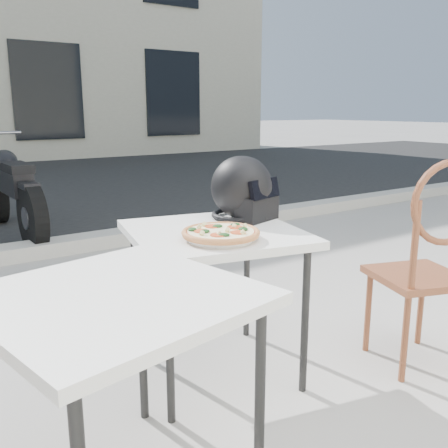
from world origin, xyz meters
TOP-DOWN VIEW (x-y plane):
  - ground at (0.00, 0.00)m, footprint 80.00×80.00m
  - street_asphalt at (0.00, 7.00)m, footprint 30.00×8.00m
  - curb at (0.00, 3.00)m, footprint 30.00×0.25m
  - cafe_table_main at (-0.46, 0.59)m, footprint 0.86×0.86m
  - plate at (-0.53, 0.43)m, footprint 0.32×0.32m
  - pizza at (-0.53, 0.43)m, footprint 0.33×0.33m
  - helmet at (-0.21, 0.72)m, footprint 0.37×0.38m
  - cafe_chair_main at (0.37, 0.07)m, footprint 0.49×0.49m
  - cafe_table_side at (-1.13, 0.10)m, footprint 0.86×0.86m
  - motorcycle at (-0.66, 3.88)m, footprint 0.51×1.98m

SIDE VIEW (x-z plane):
  - ground at x=0.00m, z-range 0.00..0.00m
  - street_asphalt at x=0.00m, z-range 0.00..0.00m
  - curb at x=0.00m, z-range 0.00..0.12m
  - motorcycle at x=-0.66m, z-range -0.06..0.92m
  - cafe_chair_main at x=0.37m, z-range 0.06..1.07m
  - cafe_table_main at x=-0.46m, z-range 0.28..0.97m
  - cafe_table_side at x=-1.13m, z-range 0.28..0.98m
  - plate at x=-0.53m, z-range 0.69..0.71m
  - pizza at x=-0.53m, z-range 0.70..0.74m
  - helmet at x=-0.21m, z-range 0.67..0.97m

